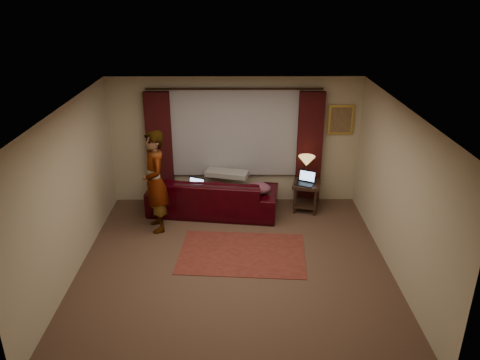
# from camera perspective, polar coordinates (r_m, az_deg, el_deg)

# --- Properties ---
(floor) EXTENTS (5.00, 5.00, 0.01)m
(floor) POSITION_cam_1_polar(r_m,az_deg,el_deg) (7.75, -0.70, -10.35)
(floor) COLOR brown
(floor) RESTS_ON ground
(ceiling) EXTENTS (5.00, 5.00, 0.02)m
(ceiling) POSITION_cam_1_polar(r_m,az_deg,el_deg) (6.69, -0.80, 8.64)
(ceiling) COLOR silver
(ceiling) RESTS_ON ground
(wall_back) EXTENTS (5.00, 0.02, 2.60)m
(wall_back) POSITION_cam_1_polar(r_m,az_deg,el_deg) (9.45, -0.66, 4.75)
(wall_back) COLOR #BEB395
(wall_back) RESTS_ON ground
(wall_front) EXTENTS (5.00, 0.02, 2.60)m
(wall_front) POSITION_cam_1_polar(r_m,az_deg,el_deg) (4.96, -0.92, -13.63)
(wall_front) COLOR #BEB395
(wall_front) RESTS_ON ground
(wall_left) EXTENTS (0.02, 5.00, 2.60)m
(wall_left) POSITION_cam_1_polar(r_m,az_deg,el_deg) (7.57, -20.05, -1.50)
(wall_left) COLOR #BEB395
(wall_left) RESTS_ON ground
(wall_right) EXTENTS (0.02, 5.00, 2.60)m
(wall_right) POSITION_cam_1_polar(r_m,az_deg,el_deg) (7.53, 18.65, -1.42)
(wall_right) COLOR #BEB395
(wall_right) RESTS_ON ground
(sheer_curtain) EXTENTS (2.50, 0.05, 1.80)m
(sheer_curtain) POSITION_cam_1_polar(r_m,az_deg,el_deg) (9.34, -0.66, 5.80)
(sheer_curtain) COLOR #9A9AA2
(sheer_curtain) RESTS_ON wall_back
(drape_left) EXTENTS (0.50, 0.14, 2.30)m
(drape_left) POSITION_cam_1_polar(r_m,az_deg,el_deg) (9.52, -9.75, 3.77)
(drape_left) COLOR #330B0D
(drape_left) RESTS_ON floor
(drape_right) EXTENTS (0.50, 0.14, 2.30)m
(drape_right) POSITION_cam_1_polar(r_m,az_deg,el_deg) (9.50, 8.45, 3.82)
(drape_right) COLOR #330B0D
(drape_right) RESTS_ON floor
(curtain_rod) EXTENTS (0.04, 0.04, 3.40)m
(curtain_rod) POSITION_cam_1_polar(r_m,az_deg,el_deg) (9.07, -0.69, 11.03)
(curtain_rod) COLOR black
(curtain_rod) RESTS_ON wall_back
(picture_frame) EXTENTS (0.50, 0.04, 0.60)m
(picture_frame) POSITION_cam_1_polar(r_m,az_deg,el_deg) (9.52, 12.18, 7.19)
(picture_frame) COLOR gold
(picture_frame) RESTS_ON wall_back
(sofa) EXTENTS (2.65, 1.42, 1.02)m
(sofa) POSITION_cam_1_polar(r_m,az_deg,el_deg) (9.22, -3.32, -1.04)
(sofa) COLOR black
(sofa) RESTS_ON floor
(throw_blanket) EXTENTS (0.89, 0.53, 0.10)m
(throw_blanket) POSITION_cam_1_polar(r_m,az_deg,el_deg) (9.20, -1.63, 2.37)
(throw_blanket) COLOR gray
(throw_blanket) RESTS_ON sofa
(clothing_pile) EXTENTS (0.50, 0.39, 0.20)m
(clothing_pile) POSITION_cam_1_polar(r_m,az_deg,el_deg) (8.96, 2.22, -1.06)
(clothing_pile) COLOR brown
(clothing_pile) RESTS_ON sofa
(laptop_sofa) EXTENTS (0.46, 0.48, 0.25)m
(laptop_sofa) POSITION_cam_1_polar(r_m,az_deg,el_deg) (9.05, -5.70, -0.75)
(laptop_sofa) COLOR black
(laptop_sofa) RESTS_ON sofa
(area_rug) EXTENTS (2.22, 1.57, 0.01)m
(area_rug) POSITION_cam_1_polar(r_m,az_deg,el_deg) (8.05, 0.26, -8.91)
(area_rug) COLOR maroon
(area_rug) RESTS_ON floor
(end_table) EXTENTS (0.63, 0.63, 0.60)m
(end_table) POSITION_cam_1_polar(r_m,az_deg,el_deg) (9.45, 8.04, -2.01)
(end_table) COLOR black
(end_table) RESTS_ON floor
(tiffany_lamp) EXTENTS (0.45, 0.45, 0.52)m
(tiffany_lamp) POSITION_cam_1_polar(r_m,az_deg,el_deg) (9.31, 8.06, 1.36)
(tiffany_lamp) COLOR olive
(tiffany_lamp) RESTS_ON end_table
(laptop_table) EXTENTS (0.48, 0.49, 0.25)m
(laptop_table) POSITION_cam_1_polar(r_m,az_deg,el_deg) (9.21, 7.93, 0.19)
(laptop_table) COLOR black
(laptop_table) RESTS_ON end_table
(person) EXTENTS (0.72, 0.72, 1.89)m
(person) POSITION_cam_1_polar(r_m,az_deg,el_deg) (8.54, -10.31, -0.22)
(person) COLOR gray
(person) RESTS_ON floor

